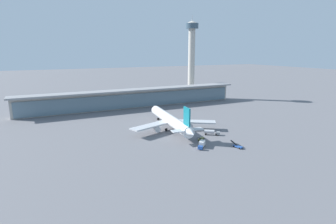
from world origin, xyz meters
The scene contains 10 objects.
ground_plane centered at (0.00, 0.00, 0.00)m, with size 1200.00×1200.00×0.00m, color slate.
airliner_on_stand centered at (-3.22, 4.25, 5.69)m, with size 51.81×67.80×18.06m.
service_truck_near_nose_blue centered at (-3.70, -30.23, 1.69)m, with size 6.75×6.83×3.10m.
service_truck_under_wing_blue centered at (-0.71, -8.92, 0.87)m, with size 1.86×2.95×2.05m.
service_truck_mid_apron_olive centered at (2.04, -20.66, 0.81)m, with size 6.40×4.92×2.70m.
service_truck_by_tail_grey centered at (12.19, -15.38, 1.71)m, with size 8.33×6.78×2.95m.
service_truck_on_taxiway_olive centered at (6.78, 12.55, 0.81)m, with size 2.97×6.93×2.70m.
service_truck_at_far_stand_blue centered at (11.66, -38.03, 0.81)m, with size 2.73×6.94×2.70m.
terminal_building centered at (0.00, 75.60, 7.87)m, with size 183.60×12.80×15.20m.
control_tower centered at (65.98, 96.75, 42.57)m, with size 12.00×12.00×78.28m.
Camera 1 is at (-73.59, -135.44, 45.84)m, focal length 29.31 mm.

